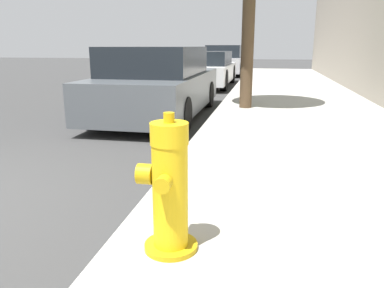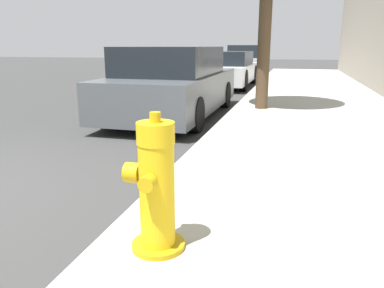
% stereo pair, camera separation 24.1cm
% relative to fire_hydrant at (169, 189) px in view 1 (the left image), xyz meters
% --- Properties ---
extents(sidewalk_slab, '(3.49, 40.00, 0.15)m').
position_rel_fire_hydrant_xyz_m(sidewalk_slab, '(1.30, 0.38, -0.49)').
color(sidewalk_slab, '#A8A59E').
rests_on(sidewalk_slab, ground_plane).
extents(fire_hydrant, '(0.38, 0.39, 0.91)m').
position_rel_fire_hydrant_xyz_m(fire_hydrant, '(0.00, 0.00, 0.00)').
color(fire_hydrant, '#C39C11').
rests_on(fire_hydrant, sidewalk_slab).
extents(parked_car_near, '(1.83, 4.49, 1.42)m').
position_rel_fire_hydrant_xyz_m(parked_car_near, '(-1.61, 5.34, 0.12)').
color(parked_car_near, '#4C5156').
rests_on(parked_car_near, ground_plane).
extents(parked_car_mid, '(1.84, 4.53, 1.25)m').
position_rel_fire_hydrant_xyz_m(parked_car_mid, '(-1.61, 11.50, 0.05)').
color(parked_car_mid, silver).
rests_on(parked_car_mid, ground_plane).
extents(parked_car_far, '(1.80, 3.98, 1.46)m').
position_rel_fire_hydrant_xyz_m(parked_car_far, '(-1.53, 17.00, 0.14)').
color(parked_car_far, '#B7B7BC').
rests_on(parked_car_far, ground_plane).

